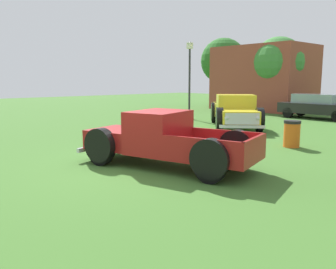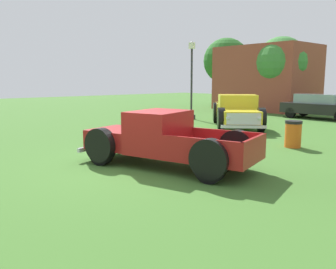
# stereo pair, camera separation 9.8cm
# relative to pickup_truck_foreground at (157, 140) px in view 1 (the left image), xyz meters

# --- Properties ---
(ground_plane) EXTENTS (80.00, 80.00, 0.00)m
(ground_plane) POSITION_rel_pickup_truck_foreground_xyz_m (-0.14, -0.55, -0.73)
(ground_plane) COLOR #3D6B28
(pickup_truck_foreground) EXTENTS (5.30, 3.17, 1.53)m
(pickup_truck_foreground) POSITION_rel_pickup_truck_foreground_xyz_m (0.00, 0.00, 0.00)
(pickup_truck_foreground) COLOR maroon
(pickup_truck_foreground) RESTS_ON ground_plane
(pickup_truck_behind_right) EXTENTS (5.13, 5.15, 1.65)m
(pickup_truck_behind_right) POSITION_rel_pickup_truck_foreground_xyz_m (-3.33, 7.87, 0.06)
(pickup_truck_behind_right) COLOR yellow
(pickup_truck_behind_right) RESTS_ON ground_plane
(sedan_distant_a) EXTENTS (4.53, 1.87, 1.51)m
(sedan_distant_a) POSITION_rel_pickup_truck_foreground_xyz_m (-2.56, 15.02, 0.06)
(sedan_distant_a) COLOR black
(sedan_distant_a) RESTS_ON ground_plane
(lamp_post_far) EXTENTS (0.36, 0.36, 4.63)m
(lamp_post_far) POSITION_rel_pickup_truck_foreground_xyz_m (-7.74, 9.07, 1.69)
(lamp_post_far) COLOR #2D2D33
(lamp_post_far) RESTS_ON ground_plane
(trash_can) EXTENTS (0.59, 0.59, 0.95)m
(trash_can) POSITION_rel_pickup_truck_foreground_xyz_m (1.13, 5.31, -0.25)
(trash_can) COLOR orange
(trash_can) RESTS_ON ground_plane
(oak_tree_east) EXTENTS (4.07, 4.07, 6.09)m
(oak_tree_east) POSITION_rel_pickup_truck_foreground_xyz_m (-13.41, 19.11, 3.31)
(oak_tree_east) COLOR brown
(oak_tree_east) RESTS_ON ground_plane
(oak_tree_center) EXTENTS (3.68, 3.68, 5.48)m
(oak_tree_center) POSITION_rel_pickup_truck_foreground_xyz_m (-6.75, 17.27, 2.89)
(oak_tree_center) COLOR brown
(oak_tree_center) RESTS_ON ground_plane
(brick_pavilion) EXTENTS (7.13, 4.81, 4.96)m
(brick_pavilion) POSITION_rel_pickup_truck_foreground_xyz_m (-8.62, 18.28, 1.75)
(brick_pavilion) COLOR brown
(brick_pavilion) RESTS_ON ground_plane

